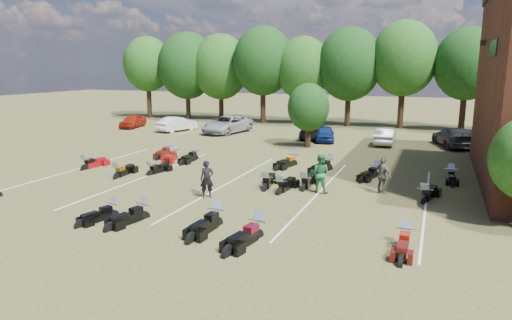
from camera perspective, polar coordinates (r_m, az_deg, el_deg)
The scene contains 34 objects.
ground at distance 20.66m, azimuth 0.35°, elevation -5.71°, with size 160.00×160.00×0.00m, color brown.
car_0 at distance 48.43m, azimuth -15.14°, elevation 4.74°, with size 1.60×3.98×1.36m, color maroon.
car_1 at distance 44.79m, azimuth -9.85°, elevation 4.47°, with size 1.48×4.24×1.40m, color silver.
car_2 at distance 42.98m, azimuth -3.61°, elevation 4.45°, with size 2.64×5.72×1.59m, color #96979E.
car_3 at distance 39.98m, azimuth 7.36°, elevation 3.72°, with size 2.00×4.92×1.43m, color black.
car_4 at distance 38.52m, azimuth 8.62°, elevation 3.27°, with size 1.50×3.73×1.27m, color navy.
car_5 at distance 37.93m, azimuth 15.86°, elevation 2.87°, with size 1.41×4.03×1.33m, color #B4B4AF.
car_6 at distance 38.90m, azimuth 24.67°, elevation 2.43°, with size 2.14×4.65×1.29m, color #620519.
car_7 at distance 38.65m, azimuth 23.51°, elevation 2.65°, with size 2.15×5.29×1.53m, color #323336.
person_black at distance 21.80m, azimuth -6.16°, elevation -2.41°, with size 0.65×0.43×1.79m, color black.
person_green at distance 22.74m, azimuth 8.01°, elevation -1.66°, with size 0.95×0.74×1.95m, color #26663A.
person_grey at distance 23.21m, azimuth 15.55°, elevation -1.87°, with size 1.07×0.44×1.82m, color #514F45.
motorcycle_2 at distance 19.47m, azimuth -13.91°, elevation -7.15°, with size 0.73×2.29×1.28m, color black, non-canonical shape.
motorcycle_3 at distance 20.05m, azimuth -17.44°, elevation -6.80°, with size 0.67×2.09×1.17m, color black, non-canonical shape.
motorcycle_4 at distance 18.15m, azimuth -4.92°, elevation -8.24°, with size 0.80×2.52×1.41m, color black, non-canonical shape.
motorcycle_5 at distance 16.86m, azimuth 0.12°, elevation -9.79°, with size 0.79×2.49×1.39m, color black, non-canonical shape.
motorcycle_6 at distance 17.04m, azimuth 18.08°, elevation -10.15°, with size 0.73×2.30×1.28m, color #480D0A, non-canonical shape.
motorcycle_7 at distance 29.57m, azimuth -20.57°, elevation -1.14°, with size 0.75×2.34×1.31m, color maroon, non-canonical shape.
motorcycle_8 at distance 26.72m, azimuth -16.95°, elevation -2.20°, with size 0.75×2.35×1.31m, color black, non-canonical shape.
motorcycle_9 at distance 27.03m, azimuth -13.03°, elevation -1.84°, with size 0.67×2.09×1.17m, color black, non-canonical shape.
motorcycle_10 at distance 23.17m, azimuth 1.19°, elevation -3.78°, with size 0.79×2.48×1.38m, color black, non-canonical shape.
motorcycle_11 at distance 22.53m, azimuth 3.01°, elevation -4.24°, with size 0.76×2.39×1.33m, color black, non-canonical shape.
motorcycle_12 at distance 23.28m, azimuth 6.00°, elevation -3.77°, with size 0.78×2.45×1.37m, color black, non-canonical shape.
motorcycle_13 at distance 22.45m, azimuth 20.28°, elevation -5.03°, with size 0.75×2.37×1.32m, color black, non-canonical shape.
motorcycle_14 at distance 32.84m, azimuth -10.91°, elevation 0.62°, with size 0.77×2.41×1.34m, color #490E0A, non-canonical shape.
motorcycle_15 at distance 31.26m, azimuth -10.09°, elevation 0.09°, with size 0.75×2.36×1.32m, color maroon, non-canonical shape.
motorcycle_16 at distance 30.84m, azimuth -7.58°, elevation 0.02°, with size 0.76×2.37×1.32m, color black, non-canonical shape.
motorcycle_17 at distance 28.98m, azimuth 4.72°, elevation -0.67°, with size 0.78×2.45×1.36m, color black, non-canonical shape.
motorcycle_18 at distance 27.88m, azimuth 9.07°, elevation -1.27°, with size 0.80×2.50×1.40m, color black, non-canonical shape.
motorcycle_19 at distance 26.77m, azimuth 14.67°, elevation -2.05°, with size 0.74×2.31×1.29m, color black, non-canonical shape.
motorcycle_20 at distance 27.53m, azimuth 23.11°, elevation -2.24°, with size 0.69×2.18×1.21m, color black, non-canonical shape.
tree_line at distance 48.07m, azimuth 12.17°, elevation 11.57°, with size 56.00×6.00×9.79m.
young_tree_midfield at distance 35.22m, azimuth 6.57°, elevation 6.57°, with size 3.20×3.20×4.70m.
parking_lines at distance 24.45m, azimuth -3.64°, elevation -2.96°, with size 20.10×14.00×0.01m.
Camera 1 is at (7.18, -18.36, 6.16)m, focal length 32.00 mm.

